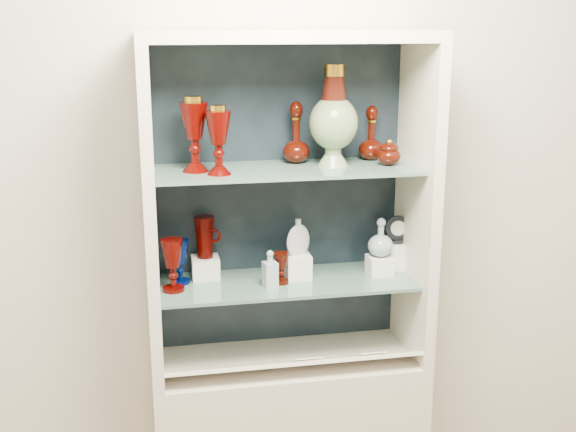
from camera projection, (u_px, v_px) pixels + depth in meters
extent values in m
cube|color=beige|center=(277.00, 176.00, 2.74)|extent=(3.50, 0.02, 2.80)
cube|color=black|center=(279.00, 197.00, 2.73)|extent=(0.98, 0.02, 1.15)
cube|color=beige|center=(150.00, 216.00, 2.47)|extent=(0.04, 0.40, 1.15)
cube|color=beige|center=(417.00, 203.00, 2.64)|extent=(0.04, 0.40, 1.15)
cube|color=beige|center=(288.00, 36.00, 2.40)|extent=(1.00, 0.40, 0.04)
cube|color=slate|center=(287.00, 282.00, 2.65)|extent=(0.92, 0.34, 0.01)
cube|color=slate|center=(287.00, 170.00, 2.54)|extent=(0.92, 0.34, 0.01)
cube|color=beige|center=(294.00, 363.00, 2.59)|extent=(0.92, 0.17, 0.09)
cube|color=white|center=(372.00, 353.00, 2.64)|extent=(0.10, 0.06, 0.03)
cube|color=white|center=(307.00, 358.00, 2.59)|extent=(0.10, 0.06, 0.03)
cube|color=silver|center=(206.00, 267.00, 2.66)|extent=(0.10, 0.10, 0.08)
cube|color=silver|center=(298.00, 266.00, 2.66)|extent=(0.09, 0.09, 0.09)
cube|color=silver|center=(380.00, 265.00, 2.70)|extent=(0.09, 0.09, 0.07)
cube|color=silver|center=(397.00, 256.00, 2.76)|extent=(0.08, 0.08, 0.10)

